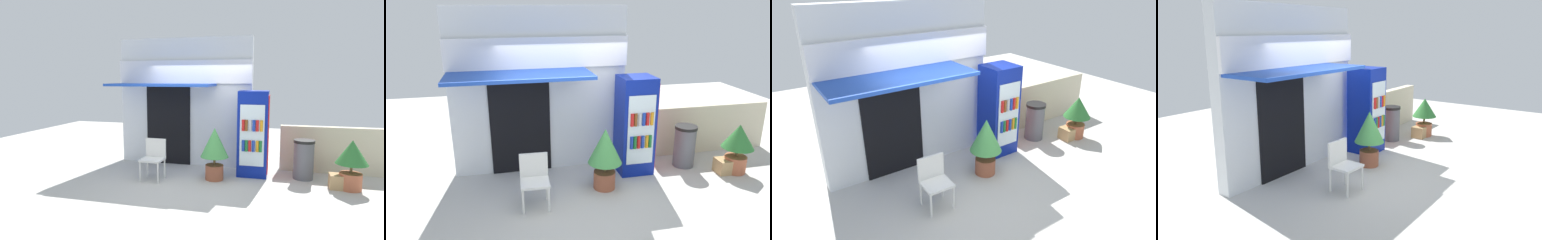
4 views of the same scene
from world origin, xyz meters
TOP-DOWN VIEW (x-y plane):
  - ground at (0.00, 0.00)m, footprint 16.00×16.00m
  - storefront_building at (-0.48, 1.45)m, footprint 3.35×1.30m
  - drink_cooler at (1.31, 0.89)m, footprint 0.67×0.67m
  - plastic_chair at (-0.75, 0.04)m, footprint 0.48×0.45m
  - potted_plant_near_shop at (0.53, 0.32)m, footprint 0.60×0.60m
  - potted_plant_curbside at (3.24, 0.37)m, footprint 0.61×0.61m
  - trash_bin at (2.39, 0.87)m, footprint 0.44×0.44m
  - stone_boundary_wall at (3.29, 1.51)m, footprint 2.77×0.22m
  - cardboard_box at (3.03, 0.38)m, footprint 0.35×0.32m

SIDE VIEW (x-z plane):
  - ground at x=0.00m, z-range 0.00..0.00m
  - cardboard_box at x=3.03m, z-range 0.00..0.29m
  - trash_bin at x=2.39m, z-range 0.00..0.86m
  - plastic_chair at x=-0.75m, z-range 0.08..0.95m
  - stone_boundary_wall at x=3.29m, z-range 0.00..1.07m
  - potted_plant_curbside at x=3.24m, z-range 0.11..1.10m
  - potted_plant_near_shop at x=0.53m, z-range 0.13..1.26m
  - drink_cooler at x=1.31m, z-range 0.00..1.90m
  - storefront_building at x=-0.48m, z-range 0.04..3.20m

